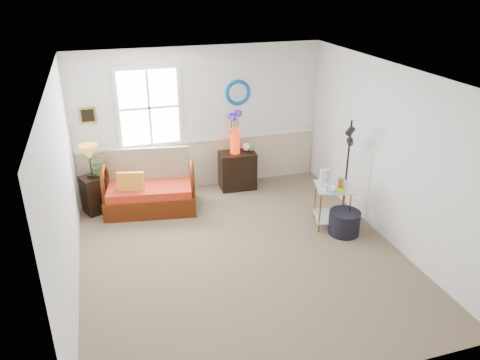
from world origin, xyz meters
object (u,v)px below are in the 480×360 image
object	(u,v)px
loveseat	(149,183)
lamp_stand	(95,194)
cabinet	(237,170)
side_table	(332,206)
floor_lamp	(347,171)
ottoman	(344,223)

from	to	relation	value
loveseat	lamp_stand	size ratio (longest dim) A/B	2.36
cabinet	lamp_stand	bearing A→B (deg)	-171.87
side_table	cabinet	bearing A→B (deg)	119.50
loveseat	cabinet	xyz separation A→B (m)	(1.67, 0.39, -0.14)
lamp_stand	cabinet	size ratio (longest dim) A/B	0.91
cabinet	floor_lamp	world-z (taller)	floor_lamp
side_table	floor_lamp	xyz separation A→B (m)	(0.31, 0.19, 0.49)
lamp_stand	cabinet	bearing A→B (deg)	4.61
cabinet	ottoman	size ratio (longest dim) A/B	1.45
loveseat	cabinet	bearing A→B (deg)	22.34
floor_lamp	ottoman	distance (m)	0.84
cabinet	side_table	bearing A→B (deg)	-56.97
side_table	ottoman	size ratio (longest dim) A/B	1.42
loveseat	ottoman	world-z (taller)	loveseat
floor_lamp	ottoman	xyz separation A→B (m)	(-0.23, -0.47, -0.65)
cabinet	ottoman	distance (m)	2.37
lamp_stand	floor_lamp	size ratio (longest dim) A/B	0.38
lamp_stand	side_table	distance (m)	3.94
lamp_stand	side_table	xyz separation A→B (m)	(3.60, -1.60, 0.02)
floor_lamp	loveseat	bearing A→B (deg)	133.83
loveseat	ottoman	bearing A→B (deg)	-22.39
cabinet	ottoman	xyz separation A→B (m)	(1.10, -2.09, -0.17)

